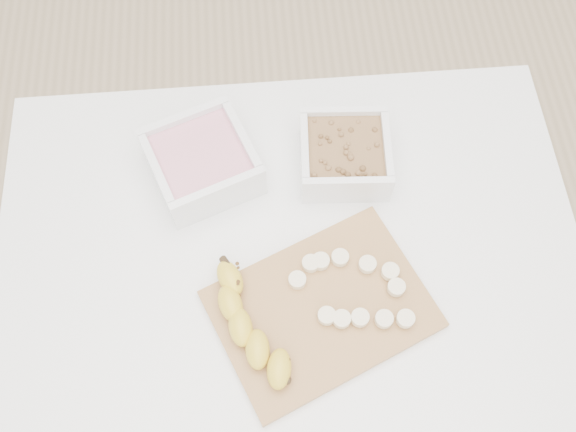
{
  "coord_description": "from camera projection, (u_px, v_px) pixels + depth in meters",
  "views": [
    {
      "loc": [
        -0.04,
        -0.42,
        1.76
      ],
      "look_at": [
        0.0,
        0.03,
        0.81
      ],
      "focal_mm": 40.0,
      "sensor_mm": 36.0,
      "label": 1
    }
  ],
  "objects": [
    {
      "name": "banana",
      "position": [
        251.0,
        327.0,
        1.0
      ],
      "size": [
        0.11,
        0.23,
        0.04
      ],
      "primitive_type": null,
      "rotation": [
        0.0,
        0.0,
        0.22
      ],
      "color": "gold",
      "rests_on": "cutting_board"
    },
    {
      "name": "ground",
      "position": [
        289.0,
        352.0,
        1.77
      ],
      "size": [
        3.5,
        3.5,
        0.0
      ],
      "primitive_type": "plane",
      "color": "#C6AD89",
      "rests_on": "ground"
    },
    {
      "name": "banana_slices",
      "position": [
        353.0,
        289.0,
        1.04
      ],
      "size": [
        0.19,
        0.14,
        0.02
      ],
      "color": "#FAE8BD",
      "rests_on": "cutting_board"
    },
    {
      "name": "table",
      "position": [
        289.0,
        267.0,
        1.18
      ],
      "size": [
        1.0,
        0.7,
        0.75
      ],
      "color": "white",
      "rests_on": "ground"
    },
    {
      "name": "cutting_board",
      "position": [
        322.0,
        309.0,
        1.04
      ],
      "size": [
        0.4,
        0.35,
        0.01
      ],
      "primitive_type": "cube",
      "rotation": [
        0.0,
        0.0,
        0.41
      ],
      "color": "#A67542",
      "rests_on": "table"
    },
    {
      "name": "bowl_yogurt",
      "position": [
        202.0,
        162.0,
        1.12
      ],
      "size": [
        0.22,
        0.22,
        0.08
      ],
      "color": "white",
      "rests_on": "table"
    },
    {
      "name": "bowl_granola",
      "position": [
        345.0,
        154.0,
        1.13
      ],
      "size": [
        0.16,
        0.16,
        0.07
      ],
      "color": "white",
      "rests_on": "table"
    }
  ]
}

